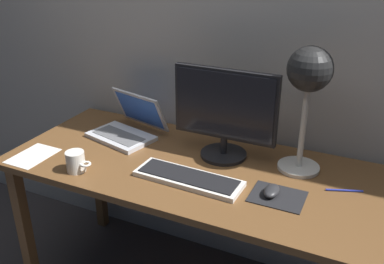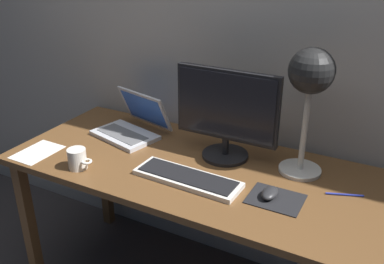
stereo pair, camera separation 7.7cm
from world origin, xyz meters
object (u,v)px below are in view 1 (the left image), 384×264
Objects in this scene: monitor at (225,111)px; desk_lamp at (309,79)px; coffee_mug at (76,162)px; pen at (344,190)px; laptop at (130,124)px; mouse at (272,191)px; keyboard_main at (188,178)px.

desk_lamp is (0.33, 0.03, 0.18)m from monitor.
pen is at bearing 16.77° from coffee_mug.
desk_lamp reaches higher than laptop.
desk_lamp is at bearing 4.51° from monitor.
monitor is at bearing -175.49° from desk_lamp.
desk_lamp is 3.72× the size of pen.
monitor reaches higher than pen.
pen is (1.03, 0.31, -0.04)m from coffee_mug.
coffee_mug is at bearing -142.58° from monitor.
laptop is 0.89m from desk_lamp.
mouse is 0.69× the size of pen.
mouse is (0.78, -0.24, -0.04)m from laptop.
laptop is 3.80× the size of mouse.
keyboard_main is (-0.05, -0.26, -0.20)m from monitor.
laptop is at bearing 174.88° from pen.
laptop is at bearing -179.40° from desk_lamp.
monitor is 0.66m from coffee_mug.
mouse is (0.33, 0.04, 0.01)m from keyboard_main.
keyboard_main is at bearing -100.65° from monitor.
pen is (0.25, 0.15, -0.02)m from mouse.
pen is (0.57, 0.18, -0.01)m from keyboard_main.
desk_lamp is at bearing 0.60° from laptop.
monitor is 3.26× the size of pen.
coffee_mug is at bearing -153.69° from desk_lamp.
laptop is at bearing 162.97° from mouse.
desk_lamp is (0.38, 0.28, 0.38)m from keyboard_main.
monitor is at bearing 79.35° from keyboard_main.
monitor is 0.33m from keyboard_main.
laptop is 1.03m from pen.
keyboard_main is 0.47m from coffee_mug.
mouse is at bearing -38.24° from monitor.
monitor reaches higher than keyboard_main.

